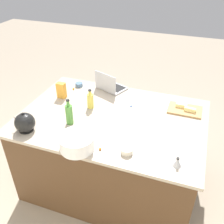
{
  "coord_description": "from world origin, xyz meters",
  "views": [
    {
      "loc": [
        -0.68,
        1.9,
        2.28
      ],
      "look_at": [
        0.0,
        0.0,
        0.95
      ],
      "focal_mm": 40.75,
      "sensor_mm": 36.0,
      "label": 1
    }
  ],
  "objects": [
    {
      "name": "ramekin_medium",
      "position": [
        0.57,
        -0.46,
        0.92
      ],
      "size": [
        0.08,
        0.08,
        0.04
      ],
      "primitive_type": "cylinder",
      "color": "slate",
      "rests_on": "island_counter"
    },
    {
      "name": "island_counter",
      "position": [
        0.0,
        0.0,
        0.45
      ],
      "size": [
        1.76,
        1.23,
        0.9
      ],
      "color": "#4C331E",
      "rests_on": "ground"
    },
    {
      "name": "butter_stick_right",
      "position": [
        -0.7,
        -0.32,
        0.94
      ],
      "size": [
        0.11,
        0.05,
        0.04
      ],
      "primitive_type": "cube",
      "rotation": [
        0.0,
        0.0,
        -0.1
      ],
      "color": "#F4E58C",
      "rests_on": "cutting_board"
    },
    {
      "name": "butter_stick_left",
      "position": [
        -0.61,
        -0.36,
        0.94
      ],
      "size": [
        0.11,
        0.04,
        0.04
      ],
      "primitive_type": "cube",
      "rotation": [
        0.0,
        0.0,
        -0.03
      ],
      "color": "#F4E58C",
      "rests_on": "cutting_board"
    },
    {
      "name": "ground_plane",
      "position": [
        0.0,
        0.0,
        0.0
      ],
      "size": [
        12.0,
        12.0,
        0.0
      ],
      "primitive_type": "plane",
      "color": "gray"
    },
    {
      "name": "candy_bag",
      "position": [
        0.63,
        -0.16,
        0.99
      ],
      "size": [
        0.09,
        0.06,
        0.17
      ],
      "primitive_type": "cube",
      "color": "gold",
      "rests_on": "island_counter"
    },
    {
      "name": "bottle_oil",
      "position": [
        0.26,
        -0.08,
        0.98
      ],
      "size": [
        0.07,
        0.07,
        0.2
      ],
      "color": "#DBC64C",
      "rests_on": "island_counter"
    },
    {
      "name": "ramekin_small",
      "position": [
        -0.28,
        0.44,
        0.92
      ],
      "size": [
        0.1,
        0.1,
        0.05
      ],
      "primitive_type": "cylinder",
      "color": "beige",
      "rests_on": "island_counter"
    },
    {
      "name": "candy_2",
      "position": [
        0.59,
        -0.36,
        0.91
      ],
      "size": [
        0.02,
        0.02,
        0.02
      ],
      "primitive_type": "sphere",
      "color": "orange",
      "rests_on": "island_counter"
    },
    {
      "name": "candy_0",
      "position": [
        -0.12,
        -0.23,
        0.91
      ],
      "size": [
        0.02,
        0.02,
        0.02
      ],
      "primitive_type": "sphere",
      "color": "blue",
      "rests_on": "island_counter"
    },
    {
      "name": "mixing_bowl_large",
      "position": [
        0.11,
        0.53,
        0.97
      ],
      "size": [
        0.29,
        0.29,
        0.13
      ],
      "color": "white",
      "rests_on": "island_counter"
    },
    {
      "name": "laptop",
      "position": [
        0.21,
        -0.51,
        0.95
      ],
      "size": [
        0.37,
        0.33,
        0.22
      ],
      "color": "#B7B7BC",
      "rests_on": "island_counter"
    },
    {
      "name": "kitchen_timer",
      "position": [
        -0.67,
        0.45,
        0.94
      ],
      "size": [
        0.07,
        0.07,
        0.08
      ],
      "color": "#B2B2B7",
      "rests_on": "island_counter"
    },
    {
      "name": "candy_1",
      "position": [
        0.73,
        -0.3,
        0.91
      ],
      "size": [
        0.02,
        0.02,
        0.02
      ],
      "primitive_type": "sphere",
      "color": "yellow",
      "rests_on": "island_counter"
    },
    {
      "name": "candy_3",
      "position": [
        -0.07,
        0.48,
        0.91
      ],
      "size": [
        0.02,
        0.02,
        0.02
      ],
      "primitive_type": "sphere",
      "color": "orange",
      "rests_on": "island_counter"
    },
    {
      "name": "kettle",
      "position": [
        0.65,
        0.46,
        0.98
      ],
      "size": [
        0.21,
        0.18,
        0.2
      ],
      "color": "black",
      "rests_on": "island_counter"
    },
    {
      "name": "bottle_olive",
      "position": [
        0.33,
        0.23,
        1.0
      ],
      "size": [
        0.07,
        0.07,
        0.25
      ],
      "color": "#4C8C38",
      "rests_on": "island_counter"
    },
    {
      "name": "cutting_board",
      "position": [
        -0.65,
        -0.34,
        0.91
      ],
      "size": [
        0.33,
        0.22,
        0.02
      ],
      "primitive_type": "cube",
      "color": "#AD7F4C",
      "rests_on": "island_counter"
    }
  ]
}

